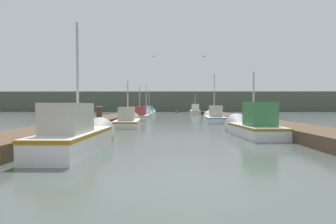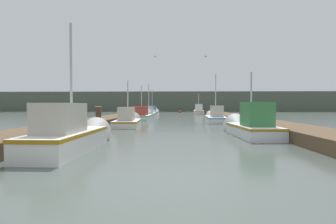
{
  "view_description": "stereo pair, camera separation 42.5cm",
  "coord_description": "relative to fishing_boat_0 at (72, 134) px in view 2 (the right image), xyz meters",
  "views": [
    {
      "loc": [
        -0.32,
        -4.75,
        1.46
      ],
      "look_at": [
        -0.52,
        13.21,
        0.97
      ],
      "focal_mm": 28.0,
      "sensor_mm": 36.0,
      "label": 1
    },
    {
      "loc": [
        0.1,
        -4.74,
        1.46
      ],
      "look_at": [
        -0.52,
        13.21,
        0.97
      ],
      "focal_mm": 28.0,
      "sensor_mm": 36.0,
      "label": 2
    }
  ],
  "objects": [
    {
      "name": "fishing_boat_3",
      "position": [
        6.64,
        14.3,
        -0.12
      ],
      "size": [
        1.76,
        5.86,
        4.54
      ],
      "rotation": [
        0.0,
        0.0,
        -0.05
      ],
      "color": "silver",
      "rests_on": "ground_plane"
    },
    {
      "name": "mooring_piling_2",
      "position": [
        -1.05,
        -0.18,
        -0.03
      ],
      "size": [
        0.29,
        0.29,
        0.94
      ],
      "color": "#473523",
      "rests_on": "ground_plane"
    },
    {
      "name": "fishing_boat_1",
      "position": [
        6.77,
        4.12,
        -0.05
      ],
      "size": [
        1.73,
        4.72,
        3.41
      ],
      "rotation": [
        0.0,
        0.0,
        0.06
      ],
      "color": "silver",
      "rests_on": "ground_plane"
    },
    {
      "name": "channel_buoy",
      "position": [
        3.93,
        40.67,
        -0.35
      ],
      "size": [
        0.58,
        0.58,
        1.08
      ],
      "color": "red",
      "rests_on": "ground_plane"
    },
    {
      "name": "fishing_boat_7",
      "position": [
        6.76,
        33.03,
        -0.07
      ],
      "size": [
        1.89,
        6.19,
        3.65
      ],
      "rotation": [
        0.0,
        0.0,
        -0.06
      ],
      "color": "silver",
      "rests_on": "ground_plane"
    },
    {
      "name": "fishing_boat_6",
      "position": [
        -0.06,
        27.94,
        -0.07
      ],
      "size": [
        1.9,
        5.98,
        4.05
      ],
      "rotation": [
        0.0,
        0.0,
        0.03
      ],
      "color": "silver",
      "rests_on": "ground_plane"
    },
    {
      "name": "dock_right",
      "position": [
        8.8,
        12.44,
        -0.27
      ],
      "size": [
        2.27,
        40.0,
        0.48
      ],
      "color": "brown",
      "rests_on": "ground_plane"
    },
    {
      "name": "fishing_boat_5",
      "position": [
        0.05,
        22.59,
        -0.1
      ],
      "size": [
        1.62,
        4.8,
        4.36
      ],
      "rotation": [
        0.0,
        0.0,
        0.01
      ],
      "color": "silver",
      "rests_on": "ground_plane"
    },
    {
      "name": "seagull_1",
      "position": [
        5.84,
        14.39,
        5.09
      ],
      "size": [
        0.3,
        0.56,
        0.12
      ],
      "rotation": [
        0.0,
        0.0,
        1.4
      ],
      "color": "white"
    },
    {
      "name": "ground_plane",
      "position": [
        3.27,
        -3.56,
        -0.51
      ],
      "size": [
        200.0,
        200.0,
        0.0
      ],
      "color": "#47514C"
    },
    {
      "name": "mooring_piling_0",
      "position": [
        -1.16,
        21.05,
        0.03
      ],
      "size": [
        0.25,
        0.25,
        1.08
      ],
      "color": "#473523",
      "rests_on": "ground_plane"
    },
    {
      "name": "fishing_boat_4",
      "position": [
        -0.1,
        17.51,
        -0.11
      ],
      "size": [
        1.89,
        5.52,
        3.92
      ],
      "rotation": [
        0.0,
        0.0,
        -0.01
      ],
      "color": "silver",
      "rests_on": "ground_plane"
    },
    {
      "name": "mooring_piling_1",
      "position": [
        -1.21,
        6.78,
        0.18
      ],
      "size": [
        0.37,
        0.37,
        1.38
      ],
      "color": "#473523",
      "rests_on": "ground_plane"
    },
    {
      "name": "seagull_lead",
      "position": [
        1.39,
        15.75,
        5.37
      ],
      "size": [
        0.29,
        0.56,
        0.12
      ],
      "rotation": [
        0.0,
        0.0,
        4.6
      ],
      "color": "white"
    },
    {
      "name": "distant_shore_ridge",
      "position": [
        3.27,
        56.1,
        1.66
      ],
      "size": [
        120.0,
        16.0,
        4.35
      ],
      "color": "#4C5647",
      "rests_on": "ground_plane"
    },
    {
      "name": "fishing_boat_2",
      "position": [
        0.04,
        9.43,
        -0.14
      ],
      "size": [
        1.83,
        4.74,
        3.59
      ],
      "rotation": [
        0.0,
        0.0,
        0.07
      ],
      "color": "silver",
      "rests_on": "ground_plane"
    },
    {
      "name": "fishing_boat_0",
      "position": [
        0.0,
        0.0,
        0.0
      ],
      "size": [
        1.39,
        4.82,
        4.36
      ],
      "rotation": [
        0.0,
        0.0,
        -0.01
      ],
      "color": "silver",
      "rests_on": "ground_plane"
    },
    {
      "name": "dock_left",
      "position": [
        -2.26,
        12.44,
        -0.27
      ],
      "size": [
        2.27,
        40.0,
        0.48
      ],
      "color": "brown",
      "rests_on": "ground_plane"
    }
  ]
}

